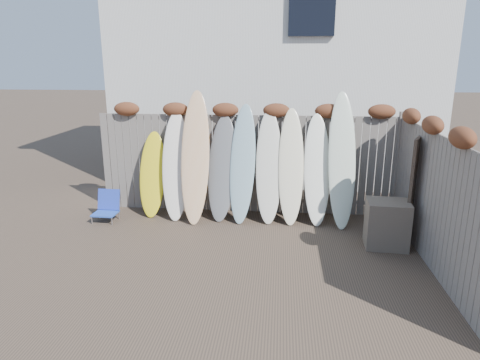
# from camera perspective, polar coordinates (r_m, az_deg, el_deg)

# --- Properties ---
(ground) EXTENTS (80.00, 80.00, 0.00)m
(ground) POSITION_cam_1_polar(r_m,az_deg,el_deg) (6.78, -0.99, -10.91)
(ground) COLOR #493A2D
(back_fence) EXTENTS (6.05, 0.28, 2.24)m
(back_fence) POSITION_cam_1_polar(r_m,az_deg,el_deg) (8.65, 1.15, 3.28)
(back_fence) COLOR slate
(back_fence) RESTS_ON ground
(right_fence) EXTENTS (0.28, 4.40, 2.24)m
(right_fence) POSITION_cam_1_polar(r_m,az_deg,el_deg) (6.95, 24.58, -1.58)
(right_fence) COLOR slate
(right_fence) RESTS_ON ground
(house) EXTENTS (8.50, 5.50, 6.33)m
(house) POSITION_cam_1_polar(r_m,az_deg,el_deg) (12.53, 4.79, 16.31)
(house) COLOR silver
(house) RESTS_ON ground
(beach_chair) EXTENTS (0.46, 0.48, 0.59)m
(beach_chair) POSITION_cam_1_polar(r_m,az_deg,el_deg) (8.80, -17.31, -3.39)
(beach_chair) COLOR blue
(beach_chair) RESTS_ON ground
(wooden_crate) EXTENTS (0.72, 0.61, 0.79)m
(wooden_crate) POSITION_cam_1_polar(r_m,az_deg,el_deg) (7.59, 18.99, -5.57)
(wooden_crate) COLOR #4C4339
(wooden_crate) RESTS_ON ground
(lattice_panel) EXTENTS (0.55, 1.13, 1.83)m
(lattice_panel) POSITION_cam_1_polar(r_m,az_deg,el_deg) (8.06, 22.36, -0.80)
(lattice_panel) COLOR brown
(lattice_panel) RESTS_ON ground
(surfboard_0) EXTENTS (0.54, 0.62, 1.67)m
(surfboard_0) POSITION_cam_1_polar(r_m,az_deg,el_deg) (8.74, -11.59, 0.75)
(surfboard_0) COLOR yellow
(surfboard_0) RESTS_ON ground
(surfboard_1) EXTENTS (0.59, 0.78, 2.08)m
(surfboard_1) POSITION_cam_1_polar(r_m,az_deg,el_deg) (8.49, -8.57, 1.86)
(surfboard_1) COLOR white
(surfboard_1) RESTS_ON ground
(surfboard_2) EXTENTS (0.56, 0.88, 2.49)m
(surfboard_2) POSITION_cam_1_polar(r_m,az_deg,el_deg) (8.26, -5.98, 3.06)
(surfboard_2) COLOR #FFB675
(surfboard_2) RESTS_ON ground
(surfboard_3) EXTENTS (0.61, 0.76, 2.02)m
(surfboard_3) POSITION_cam_1_polar(r_m,az_deg,el_deg) (8.35, -2.43, 1.59)
(surfboard_3) COLOR slate
(surfboard_3) RESTS_ON ground
(surfboard_4) EXTENTS (0.56, 0.83, 2.24)m
(surfboard_4) POSITION_cam_1_polar(r_m,az_deg,el_deg) (8.24, 0.34, 2.20)
(surfboard_4) COLOR #8BAFBA
(surfboard_4) RESTS_ON ground
(surfboard_5) EXTENTS (0.54, 0.77, 2.12)m
(surfboard_5) POSITION_cam_1_polar(r_m,az_deg,el_deg) (8.25, 3.86, 1.76)
(surfboard_5) COLOR silver
(surfboard_5) RESTS_ON ground
(surfboard_6) EXTENTS (0.51, 0.78, 2.17)m
(surfboard_6) POSITION_cam_1_polar(r_m,az_deg,el_deg) (8.23, 6.82, 1.81)
(surfboard_6) COLOR #FAF1CB
(surfboard_6) RESTS_ON ground
(surfboard_7) EXTENTS (0.54, 0.76, 2.07)m
(surfboard_7) POSITION_cam_1_polar(r_m,az_deg,el_deg) (8.26, 10.22, 1.38)
(surfboard_7) COLOR white
(surfboard_7) RESTS_ON ground
(surfboard_8) EXTENTS (0.54, 0.89, 2.49)m
(surfboard_8) POSITION_cam_1_polar(r_m,az_deg,el_deg) (8.21, 13.44, 2.61)
(surfboard_8) COLOR silver
(surfboard_8) RESTS_ON ground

